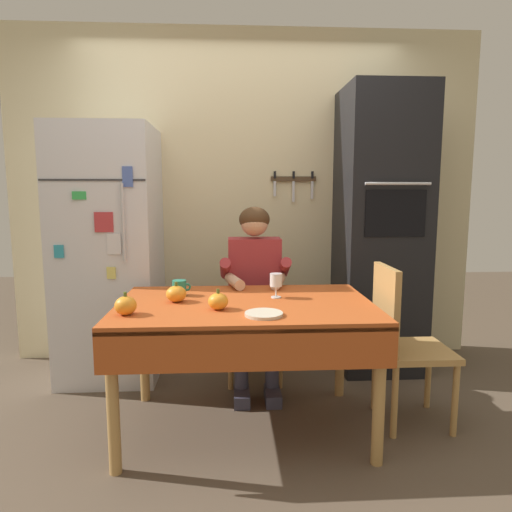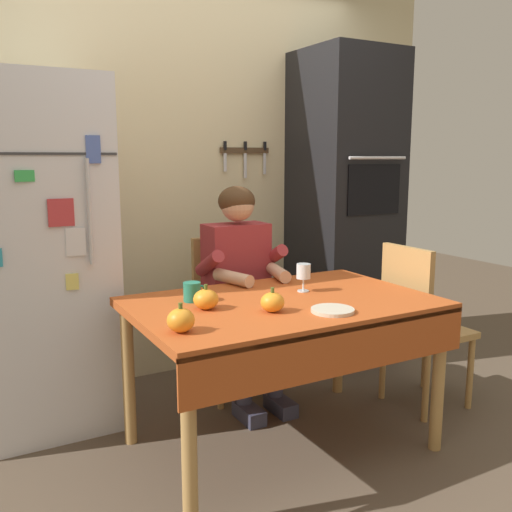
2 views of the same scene
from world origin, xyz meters
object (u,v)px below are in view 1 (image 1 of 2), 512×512
(pumpkin_medium, at_px, (218,301))
(serving_tray, at_px, (264,314))
(pumpkin_large, at_px, (126,306))
(coffee_mug, at_px, (180,288))
(wine_glass, at_px, (276,281))
(seated_person, at_px, (255,282))
(refrigerator, at_px, (110,254))
(wall_oven, at_px, (380,231))
(chair_right_side, at_px, (402,338))
(pumpkin_small, at_px, (176,294))
(chair_behind_person, at_px, (253,307))
(dining_table, at_px, (245,318))

(pumpkin_medium, bearing_deg, serving_tray, -29.88)
(pumpkin_large, height_order, serving_tray, pumpkin_large)
(coffee_mug, relative_size, wine_glass, 0.77)
(seated_person, distance_m, coffee_mug, 0.61)
(refrigerator, bearing_deg, seated_person, -15.08)
(pumpkin_medium, xyz_separation_m, serving_tray, (0.23, -0.13, -0.04))
(wine_glass, height_order, pumpkin_medium, wine_glass)
(refrigerator, xyz_separation_m, wall_oven, (2.00, 0.04, 0.15))
(coffee_mug, relative_size, pumpkin_large, 0.95)
(pumpkin_medium, bearing_deg, chair_right_side, 9.13)
(pumpkin_large, height_order, pumpkin_small, pumpkin_large)
(refrigerator, distance_m, pumpkin_large, 1.15)
(chair_right_side, distance_m, pumpkin_small, 1.31)
(coffee_mug, xyz_separation_m, serving_tray, (0.46, -0.47, -0.04))
(chair_behind_person, relative_size, pumpkin_large, 8.05)
(chair_behind_person, height_order, wine_glass, chair_behind_person)
(wall_oven, bearing_deg, dining_table, -138.69)
(refrigerator, bearing_deg, dining_table, -42.91)
(dining_table, relative_size, serving_tray, 7.38)
(wall_oven, relative_size, seated_person, 1.69)
(pumpkin_small, bearing_deg, refrigerator, 124.37)
(dining_table, distance_m, seated_person, 0.62)
(wine_glass, bearing_deg, dining_table, -146.98)
(serving_tray, bearing_deg, pumpkin_medium, 150.12)
(dining_table, xyz_separation_m, pumpkin_small, (-0.38, 0.05, 0.13))
(wall_oven, xyz_separation_m, chair_right_side, (-0.15, -0.88, -0.54))
(seated_person, distance_m, pumpkin_medium, 0.77)
(refrigerator, xyz_separation_m, pumpkin_large, (0.35, -1.09, -0.11))
(seated_person, relative_size, pumpkin_large, 10.78)
(chair_right_side, bearing_deg, pumpkin_medium, -170.87)
(chair_behind_person, relative_size, pumpkin_small, 8.28)
(pumpkin_small, bearing_deg, pumpkin_medium, -37.36)
(pumpkin_small, height_order, serving_tray, pumpkin_small)
(wine_glass, height_order, pumpkin_small, wine_glass)
(coffee_mug, bearing_deg, wall_oven, 26.56)
(chair_right_side, bearing_deg, refrigerator, 155.47)
(dining_table, height_order, chair_right_side, chair_right_side)
(chair_behind_person, bearing_deg, seated_person, -90.00)
(seated_person, xyz_separation_m, wine_glass, (0.09, -0.49, 0.10))
(chair_right_side, xyz_separation_m, wine_glass, (-0.72, 0.08, 0.33))
(wine_glass, xyz_separation_m, serving_tray, (-0.10, -0.38, -0.09))
(pumpkin_small, bearing_deg, dining_table, -7.56)
(coffee_mug, bearing_deg, pumpkin_small, -90.47)
(serving_tray, bearing_deg, pumpkin_small, 146.15)
(chair_right_side, xyz_separation_m, serving_tray, (-0.82, -0.30, 0.24))
(seated_person, height_order, coffee_mug, seated_person)
(coffee_mug, bearing_deg, pumpkin_large, -117.98)
(chair_behind_person, distance_m, pumpkin_large, 1.24)
(coffee_mug, xyz_separation_m, pumpkin_small, (-0.00, -0.16, -0.00))
(chair_right_side, height_order, coffee_mug, chair_right_side)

